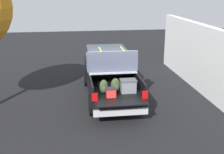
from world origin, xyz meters
TOP-DOWN VIEW (x-y plane):
  - ground_plane at (0.00, 0.00)m, footprint 40.00×40.00m
  - pickup_truck at (0.37, -0.00)m, footprint 6.05×2.06m
  - building_facade at (-0.63, -4.29)m, footprint 11.92×0.36m

SIDE VIEW (x-z plane):
  - ground_plane at x=0.00m, z-range 0.00..0.00m
  - pickup_truck at x=0.37m, z-range -0.14..2.09m
  - building_facade at x=-0.63m, z-range 0.00..3.01m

